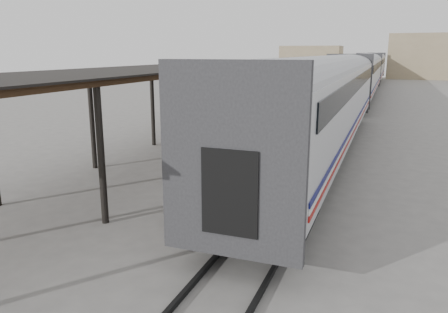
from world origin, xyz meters
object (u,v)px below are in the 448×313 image
porter (199,164)px  pedestrian (248,120)px  baggage_cart (200,190)px  luggage_tug (267,107)px

porter → pedestrian: bearing=19.8°
baggage_cart → pedestrian: (-2.56, 12.86, 0.23)m
baggage_cart → pedestrian: 13.11m
porter → pedestrian: 13.82m
baggage_cart → porter: bearing=-76.3°
pedestrian → porter: bearing=108.4°
porter → baggage_cart: bearing=29.1°
luggage_tug → pedestrian: bearing=-68.6°
baggage_cart → pedestrian: bearing=93.9°
baggage_cart → porter: porter is taller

